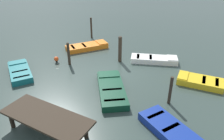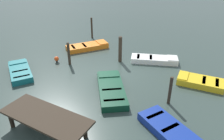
{
  "view_description": "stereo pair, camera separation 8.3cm",
  "coord_description": "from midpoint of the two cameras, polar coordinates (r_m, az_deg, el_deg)",
  "views": [
    {
      "loc": [
        -7.33,
        10.99,
        7.24
      ],
      "look_at": [
        0.0,
        0.0,
        0.35
      ],
      "focal_mm": 34.44,
      "sensor_mm": 36.0,
      "label": 1
    },
    {
      "loc": [
        -7.4,
        10.94,
        7.24
      ],
      "look_at": [
        0.0,
        0.0,
        0.35
      ],
      "focal_mm": 34.44,
      "sensor_mm": 36.0,
      "label": 2
    }
  ],
  "objects": [
    {
      "name": "mooring_piling_far_left",
      "position": [
        16.59,
        2.33,
        5.47
      ],
      "size": [
        0.27,
        0.27,
        2.03
      ],
      "primitive_type": "cylinder",
      "color": "#33281E",
      "rests_on": "ground_plane"
    },
    {
      "name": "rowboat_yellow",
      "position": [
        14.91,
        22.41,
        -2.85
      ],
      "size": [
        2.96,
        1.84,
        0.46
      ],
      "rotation": [
        0.0,
        0.0,
        0.17
      ],
      "color": "gold",
      "rests_on": "ground_plane"
    },
    {
      "name": "marker_buoy",
      "position": [
        17.25,
        -14.37,
        2.86
      ],
      "size": [
        0.36,
        0.36,
        0.48
      ],
      "color": "#262626",
      "rests_on": "ground_plane"
    },
    {
      "name": "mooring_piling_near_left",
      "position": [
        12.15,
        15.36,
        -5.34
      ],
      "size": [
        0.17,
        0.17,
        1.68
      ],
      "primitive_type": "cylinder",
      "color": "#33281E",
      "rests_on": "ground_plane"
    },
    {
      "name": "rowboat_orange",
      "position": [
        19.49,
        -6.39,
        6.24
      ],
      "size": [
        3.06,
        3.82,
        0.46
      ],
      "rotation": [
        0.0,
        0.0,
        4.17
      ],
      "color": "orange",
      "rests_on": "ground_plane"
    },
    {
      "name": "mooring_piling_far_right",
      "position": [
        22.01,
        -5.28,
        11.06
      ],
      "size": [
        0.18,
        0.18,
        2.07
      ],
      "primitive_type": "cylinder",
      "color": "#33281E",
      "rests_on": "ground_plane"
    },
    {
      "name": "rowboat_blue",
      "position": [
        10.45,
        16.57,
        -16.15
      ],
      "size": [
        3.97,
        2.79,
        0.46
      ],
      "rotation": [
        0.0,
        0.0,
        2.7
      ],
      "color": "navy",
      "rests_on": "ground_plane"
    },
    {
      "name": "rowboat_dark_green",
      "position": [
        13.05,
        -0.03,
        -5.03
      ],
      "size": [
        3.69,
        3.93,
        0.46
      ],
      "rotation": [
        0.0,
        0.0,
        5.43
      ],
      "color": "#0C3823",
      "rests_on": "ground_plane"
    },
    {
      "name": "rowboat_teal",
      "position": [
        16.31,
        -23.09,
        -0.33
      ],
      "size": [
        3.44,
        2.7,
        0.46
      ],
      "rotation": [
        0.0,
        0.0,
        5.78
      ],
      "color": "#14666B",
      "rests_on": "ground_plane"
    },
    {
      "name": "rowboat_white",
      "position": [
        17.13,
        11.36,
        2.78
      ],
      "size": [
        3.72,
        2.61,
        0.46
      ],
      "rotation": [
        0.0,
        0.0,
        3.58
      ],
      "color": "silver",
      "rests_on": "ground_plane"
    },
    {
      "name": "dock_segment",
      "position": [
        10.39,
        -16.97,
        -12.05
      ],
      "size": [
        4.47,
        2.0,
        0.95
      ],
      "rotation": [
        0.0,
        0.0,
        0.08
      ],
      "color": "#33281E",
      "rests_on": "ground_plane"
    },
    {
      "name": "ground_plane",
      "position": [
        15.06,
        0.16,
        -1.18
      ],
      "size": [
        80.0,
        80.0,
        0.0
      ],
      "primitive_type": "plane",
      "color": "#33423D"
    },
    {
      "name": "mooring_piling_center",
      "position": [
        16.47,
        -11.24,
        4.24
      ],
      "size": [
        0.2,
        0.2,
        1.74
      ],
      "primitive_type": "cylinder",
      "color": "#33281E",
      "rests_on": "ground_plane"
    }
  ]
}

